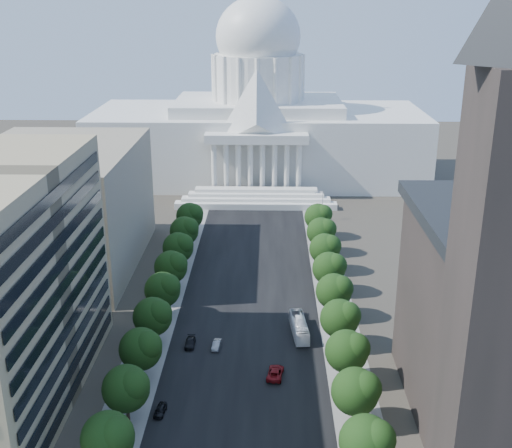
# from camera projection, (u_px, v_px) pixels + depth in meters

# --- Properties ---
(road_asphalt) EXTENTS (30.00, 260.00, 0.01)m
(road_asphalt) POSITION_uv_depth(u_px,v_px,m) (251.00, 281.00, 153.39)
(road_asphalt) COLOR black
(road_asphalt) RESTS_ON ground
(sidewalk_left) EXTENTS (8.00, 260.00, 0.02)m
(sidewalk_left) POSITION_uv_depth(u_px,v_px,m) (171.00, 281.00, 153.77)
(sidewalk_left) COLOR gray
(sidewalk_left) RESTS_ON ground
(sidewalk_right) EXTENTS (8.00, 260.00, 0.02)m
(sidewalk_right) POSITION_uv_depth(u_px,v_px,m) (330.00, 282.00, 153.00)
(sidewalk_right) COLOR gray
(sidewalk_right) RESTS_ON ground
(capitol) EXTENTS (120.00, 56.00, 73.00)m
(capitol) POSITION_uv_depth(u_px,v_px,m) (258.00, 124.00, 236.07)
(capitol) COLOR white
(capitol) RESTS_ON ground
(office_block_left_far) EXTENTS (38.00, 52.00, 30.00)m
(office_block_left_far) POSITION_uv_depth(u_px,v_px,m) (58.00, 208.00, 158.76)
(office_block_left_far) COLOR gray
(office_block_left_far) RESTS_ON ground
(tree_l_b) EXTENTS (7.79, 7.60, 9.97)m
(tree_l_b) POSITION_uv_depth(u_px,v_px,m) (110.00, 437.00, 89.23)
(tree_l_b) COLOR #33261C
(tree_l_b) RESTS_ON ground
(tree_l_c) EXTENTS (7.79, 7.60, 9.97)m
(tree_l_c) POSITION_uv_depth(u_px,v_px,m) (128.00, 388.00, 100.54)
(tree_l_c) COLOR #33261C
(tree_l_c) RESTS_ON ground
(tree_l_d) EXTENTS (7.79, 7.60, 9.97)m
(tree_l_d) POSITION_uv_depth(u_px,v_px,m) (142.00, 348.00, 111.84)
(tree_l_d) COLOR #33261C
(tree_l_d) RESTS_ON ground
(tree_l_e) EXTENTS (7.79, 7.60, 9.97)m
(tree_l_e) POSITION_uv_depth(u_px,v_px,m) (154.00, 316.00, 123.14)
(tree_l_e) COLOR #33261C
(tree_l_e) RESTS_ON ground
(tree_l_f) EXTENTS (7.79, 7.60, 9.97)m
(tree_l_f) POSITION_uv_depth(u_px,v_px,m) (164.00, 289.00, 134.45)
(tree_l_f) COLOR #33261C
(tree_l_f) RESTS_ON ground
(tree_l_g) EXTENTS (7.79, 7.60, 9.97)m
(tree_l_g) POSITION_uv_depth(u_px,v_px,m) (172.00, 266.00, 145.75)
(tree_l_g) COLOR #33261C
(tree_l_g) RESTS_ON ground
(tree_l_h) EXTENTS (7.79, 7.60, 9.97)m
(tree_l_h) POSITION_uv_depth(u_px,v_px,m) (179.00, 247.00, 157.05)
(tree_l_h) COLOR #33261C
(tree_l_h) RESTS_ON ground
(tree_l_i) EXTENTS (7.79, 7.60, 9.97)m
(tree_l_i) POSITION_uv_depth(u_px,v_px,m) (185.00, 230.00, 168.36)
(tree_l_i) COLOR #33261C
(tree_l_i) RESTS_ON ground
(tree_l_j) EXTENTS (7.79, 7.60, 9.97)m
(tree_l_j) POSITION_uv_depth(u_px,v_px,m) (191.00, 215.00, 179.66)
(tree_l_j) COLOR #33261C
(tree_l_j) RESTS_ON ground
(tree_r_b) EXTENTS (7.79, 7.60, 9.97)m
(tree_r_b) POSITION_uv_depth(u_px,v_px,m) (369.00, 441.00, 88.50)
(tree_r_b) COLOR #33261C
(tree_r_b) RESTS_ON ground
(tree_r_c) EXTENTS (7.79, 7.60, 9.97)m
(tree_r_c) POSITION_uv_depth(u_px,v_px,m) (358.00, 390.00, 99.80)
(tree_r_c) COLOR #33261C
(tree_r_c) RESTS_ON ground
(tree_r_d) EXTENTS (7.79, 7.60, 9.97)m
(tree_r_d) POSITION_uv_depth(u_px,v_px,m) (349.00, 350.00, 111.10)
(tree_r_d) COLOR #33261C
(tree_r_d) RESTS_ON ground
(tree_r_e) EXTENTS (7.79, 7.60, 9.97)m
(tree_r_e) POSITION_uv_depth(u_px,v_px,m) (342.00, 318.00, 122.41)
(tree_r_e) COLOR #33261C
(tree_r_e) RESTS_ON ground
(tree_r_f) EXTENTS (7.79, 7.60, 9.97)m
(tree_r_f) POSITION_uv_depth(u_px,v_px,m) (336.00, 291.00, 133.71)
(tree_r_f) COLOR #33261C
(tree_r_f) RESTS_ON ground
(tree_r_g) EXTENTS (7.79, 7.60, 9.97)m
(tree_r_g) POSITION_uv_depth(u_px,v_px,m) (331.00, 268.00, 145.01)
(tree_r_g) COLOR #33261C
(tree_r_g) RESTS_ON ground
(tree_r_h) EXTENTS (7.79, 7.60, 9.97)m
(tree_r_h) POSITION_uv_depth(u_px,v_px,m) (326.00, 248.00, 156.32)
(tree_r_h) COLOR #33261C
(tree_r_h) RESTS_ON ground
(tree_r_i) EXTENTS (7.79, 7.60, 9.97)m
(tree_r_i) POSITION_uv_depth(u_px,v_px,m) (322.00, 231.00, 167.62)
(tree_r_i) COLOR #33261C
(tree_r_i) RESTS_ON ground
(tree_r_j) EXTENTS (7.79, 7.60, 9.97)m
(tree_r_j) POSITION_uv_depth(u_px,v_px,m) (319.00, 216.00, 178.93)
(tree_r_j) COLOR #33261C
(tree_r_j) RESTS_ON ground
(streetlight_b) EXTENTS (2.61, 0.44, 9.00)m
(streetlight_b) POSITION_uv_depth(u_px,v_px,m) (368.00, 397.00, 99.22)
(streetlight_b) COLOR gray
(streetlight_b) RESTS_ON ground
(streetlight_c) EXTENTS (2.61, 0.44, 9.00)m
(streetlight_c) POSITION_uv_depth(u_px,v_px,m) (349.00, 320.00, 122.77)
(streetlight_c) COLOR gray
(streetlight_c) RESTS_ON ground
(streetlight_d) EXTENTS (2.61, 0.44, 9.00)m
(streetlight_d) POSITION_uv_depth(u_px,v_px,m) (337.00, 268.00, 146.32)
(streetlight_d) COLOR gray
(streetlight_d) RESTS_ON ground
(streetlight_e) EXTENTS (2.61, 0.44, 9.00)m
(streetlight_e) POSITION_uv_depth(u_px,v_px,m) (328.00, 230.00, 169.87)
(streetlight_e) COLOR gray
(streetlight_e) RESTS_ON ground
(streetlight_f) EXTENTS (2.61, 0.44, 9.00)m
(streetlight_f) POSITION_uv_depth(u_px,v_px,m) (321.00, 202.00, 193.42)
(streetlight_f) COLOR gray
(streetlight_f) RESTS_ON ground
(car_dark_a) EXTENTS (1.98, 4.11, 1.35)m
(car_dark_a) POSITION_uv_depth(u_px,v_px,m) (160.00, 410.00, 104.57)
(car_dark_a) COLOR black
(car_dark_a) RESTS_ON ground
(car_silver) EXTENTS (1.80, 4.12, 1.32)m
(car_silver) POSITION_uv_depth(u_px,v_px,m) (217.00, 345.00, 124.18)
(car_silver) COLOR #94959A
(car_silver) RESTS_ON ground
(car_red) EXTENTS (3.41, 6.04, 1.59)m
(car_red) POSITION_uv_depth(u_px,v_px,m) (275.00, 373.00, 114.75)
(car_red) COLOR maroon
(car_red) RESTS_ON ground
(car_dark_b) EXTENTS (1.91, 4.59, 1.33)m
(car_dark_b) POSITION_uv_depth(u_px,v_px,m) (190.00, 343.00, 124.87)
(car_dark_b) COLOR black
(car_dark_b) RESTS_ON ground
(city_bus) EXTENTS (3.79, 11.78, 3.22)m
(city_bus) POSITION_uv_depth(u_px,v_px,m) (299.00, 327.00, 128.90)
(city_bus) COLOR white
(city_bus) RESTS_ON ground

